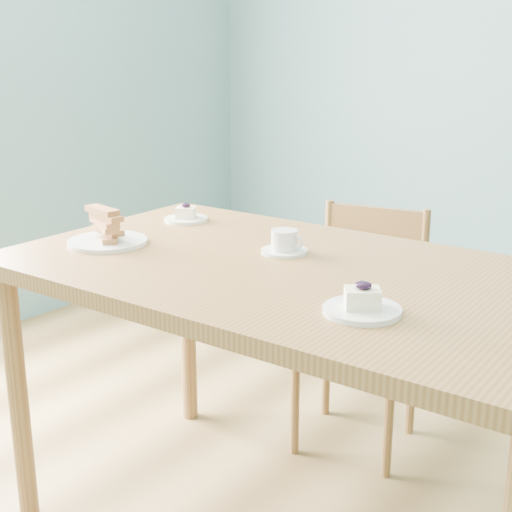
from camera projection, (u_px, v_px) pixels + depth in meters
room at (407, 63)px, 1.32m from camera, size 5.01×5.01×2.71m
dining_table at (294, 297)px, 1.87m from camera, size 1.57×0.93×0.83m
dining_chair at (361, 327)px, 2.50m from camera, size 0.45×0.44×0.85m
cheesecake_plate_near at (362, 305)px, 1.52m from camera, size 0.17×0.17×0.07m
cheesecake_plate_far at (186, 216)px, 2.34m from camera, size 0.14×0.14×0.06m
coffee_cup at (285, 243)px, 1.97m from camera, size 0.13×0.13×0.07m
biscotti_plate at (107, 232)px, 2.06m from camera, size 0.23×0.23×0.11m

